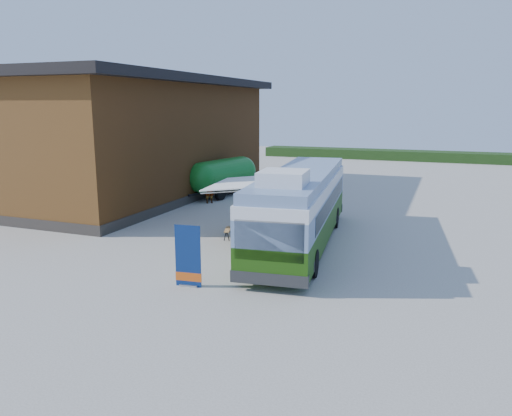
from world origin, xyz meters
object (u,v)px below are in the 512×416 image
at_px(banner, 188,262).
at_px(person_b, 241,215).
at_px(bus, 301,205).
at_px(person_a, 209,190).
at_px(slurry_tanker, 223,175).
at_px(picnic_table, 239,227).

xyz_separation_m(banner, person_b, (-1.05, 6.84, 0.04)).
xyz_separation_m(bus, person_a, (-7.61, 6.89, -0.92)).
xyz_separation_m(person_b, slurry_tanker, (-4.83, 8.51, 0.50)).
distance_m(person_b, slurry_tanker, 9.79).
distance_m(picnic_table, slurry_tanker, 10.64).
xyz_separation_m(banner, picnic_table, (-0.82, 6.03, -0.32)).
xyz_separation_m(person_a, slurry_tanker, (-0.26, 2.49, 0.58)).
height_order(banner, person_a, banner).
bearing_deg(person_b, picnic_table, 47.32).
bearing_deg(person_b, banner, 40.14).
distance_m(banner, slurry_tanker, 16.45).
height_order(bus, banner, bus).
height_order(person_a, person_b, person_b).
bearing_deg(person_b, person_a, -111.42).
height_order(bus, person_b, bus).
distance_m(banner, person_a, 14.04).
relative_size(bus, slurry_tanker, 1.87).
xyz_separation_m(picnic_table, person_a, (-4.80, 6.84, 0.28)).
xyz_separation_m(banner, slurry_tanker, (-5.88, 15.35, 0.54)).
relative_size(bus, banner, 5.84).
bearing_deg(banner, slurry_tanker, 104.47).
height_order(person_a, slurry_tanker, slurry_tanker).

